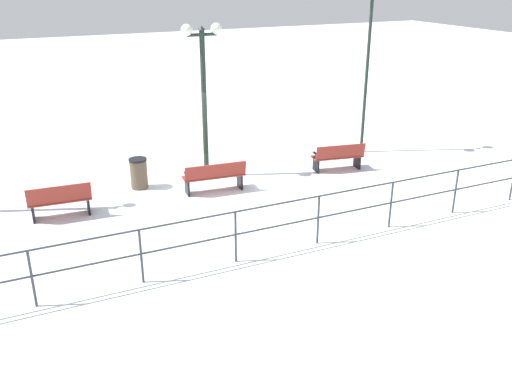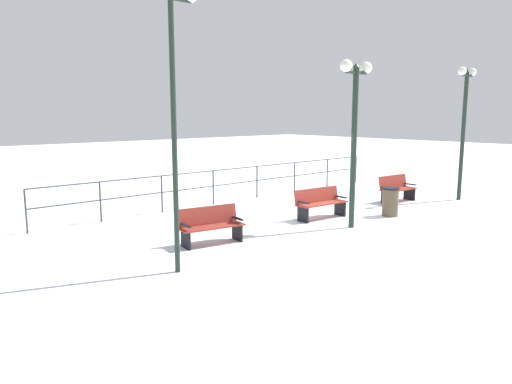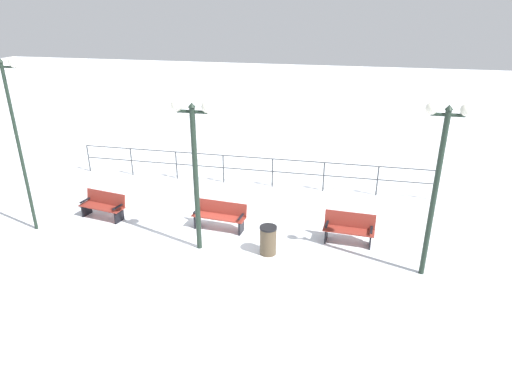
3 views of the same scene
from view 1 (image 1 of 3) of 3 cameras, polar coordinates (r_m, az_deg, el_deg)
The scene contains 8 objects.
ground_plane at distance 15.31m, azimuth -4.35°, elevation 0.10°, with size 80.00×80.00×0.00m, color white.
bench_nearest at distance 16.87m, azimuth 8.48°, elevation 3.64°, with size 0.81×1.62×0.86m.
bench_second at distance 15.07m, azimuth -4.32°, elevation 1.65°, with size 0.68×1.74×0.87m.
bench_third at distance 14.30m, azimuth -19.58°, elevation -0.81°, with size 0.64×1.53×0.91m.
lamppost_near at distance 18.09m, azimuth 11.69°, elevation 16.18°, with size 0.30×1.16×5.32m.
lamppost_middle at distance 15.66m, azimuth -5.47°, elevation 12.08°, with size 0.31×1.16×4.36m.
waterfront_railing at distance 11.73m, azimuth 2.33°, elevation -2.85°, with size 0.05×13.87×1.16m.
trash_bin at distance 15.68m, azimuth -12.01°, elevation 1.91°, with size 0.50×0.50×0.86m.
Camera 1 is at (-13.33, 4.89, 5.73)m, focal length 38.76 mm.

